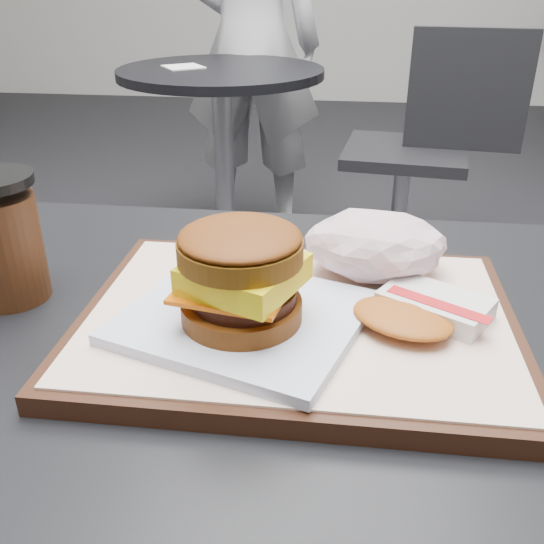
{
  "coord_description": "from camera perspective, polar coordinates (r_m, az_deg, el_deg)",
  "views": [
    {
      "loc": [
        0.09,
        -0.44,
        1.06
      ],
      "look_at": [
        0.03,
        0.0,
        0.83
      ],
      "focal_mm": 40.0,
      "sensor_mm": 36.0,
      "label": 1
    }
  ],
  "objects": [
    {
      "name": "customer_table",
      "position": [
        0.66,
        -2.77,
        -19.82
      ],
      "size": [
        0.8,
        0.6,
        0.77
      ],
      "color": "#A5A5AA",
      "rests_on": "ground"
    },
    {
      "name": "serving_tray",
      "position": [
        0.54,
        2.4,
        -4.67
      ],
      "size": [
        0.38,
        0.28,
        0.02
      ],
      "color": "black",
      "rests_on": "customer_table"
    },
    {
      "name": "breakfast_sandwich",
      "position": [
        0.49,
        -2.82,
        -1.28
      ],
      "size": [
        0.23,
        0.22,
        0.09
      ],
      "color": "white",
      "rests_on": "serving_tray"
    },
    {
      "name": "hash_brown",
      "position": [
        0.53,
        13.81,
        -3.54
      ],
      "size": [
        0.14,
        0.12,
        0.02
      ],
      "color": "silver",
      "rests_on": "serving_tray"
    },
    {
      "name": "crumpled_wrapper",
      "position": [
        0.59,
        9.74,
        2.5
      ],
      "size": [
        0.13,
        0.11,
        0.06
      ],
      "primitive_type": null,
      "color": "silver",
      "rests_on": "serving_tray"
    },
    {
      "name": "coffee_cup",
      "position": [
        0.63,
        -24.06,
        2.55
      ],
      "size": [
        0.08,
        0.08,
        0.12
      ],
      "color": "#3C1E0E",
      "rests_on": "customer_table"
    },
    {
      "name": "neighbor_table",
      "position": [
        2.2,
        -4.65,
        13.45
      ],
      "size": [
        0.7,
        0.7,
        0.75
      ],
      "color": "black",
      "rests_on": "ground"
    },
    {
      "name": "napkin",
      "position": [
        2.18,
        -8.35,
        18.57
      ],
      "size": [
        0.17,
        0.17,
        0.0
      ],
      "primitive_type": "cube",
      "rotation": [
        0.0,
        0.0,
        0.61
      ],
      "color": "white",
      "rests_on": "neighbor_table"
    },
    {
      "name": "neighbor_chair",
      "position": [
        2.25,
        14.26,
        11.99
      ],
      "size": [
        0.62,
        0.47,
        0.88
      ],
      "color": "#B4B4B9",
      "rests_on": "ground"
    },
    {
      "name": "patron",
      "position": [
        2.59,
        -2.02,
        20.67
      ],
      "size": [
        0.57,
        0.37,
        1.55
      ],
      "primitive_type": "imported",
      "rotation": [
        0.0,
        0.0,
        3.15
      ],
      "color": "silver",
      "rests_on": "ground"
    }
  ]
}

